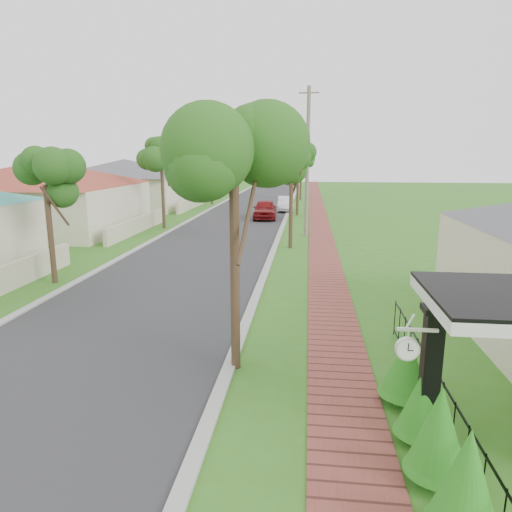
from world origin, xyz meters
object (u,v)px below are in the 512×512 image
at_px(near_tree, 234,168).
at_px(parked_car_white, 286,204).
at_px(utility_pole, 307,162).
at_px(station_clock, 408,347).
at_px(parked_car_red, 265,209).
at_px(porch_post, 429,384).

bearing_deg(near_tree, parked_car_white, 90.73).
relative_size(utility_pole, station_clock, 13.83).
relative_size(parked_car_red, station_clock, 6.86).
distance_m(parked_car_white, utility_pole, 13.53).
bearing_deg(parked_car_white, utility_pole, -82.99).
bearing_deg(station_clock, porch_post, 39.32).
xyz_separation_m(parked_car_white, near_tree, (0.40, -31.32, 4.03)).
xyz_separation_m(porch_post, parked_car_white, (-4.15, 33.82, -0.47)).
bearing_deg(parked_car_white, station_clock, -85.32).
bearing_deg(porch_post, near_tree, 146.31).
xyz_separation_m(parked_car_red, station_clock, (5.06, -28.89, 1.19)).
xyz_separation_m(parked_car_red, utility_pole, (3.30, -7.49, 3.77)).
height_order(parked_car_white, station_clock, station_clock).
xyz_separation_m(near_tree, utility_pole, (1.50, 18.50, -0.15)).
distance_m(near_tree, utility_pole, 18.56).
xyz_separation_m(parked_car_white, station_clock, (3.66, -34.22, 1.30)).
distance_m(utility_pole, station_clock, 21.63).
bearing_deg(station_clock, utility_pole, 94.71).
relative_size(parked_car_white, station_clock, 6.09).
distance_m(parked_car_red, station_clock, 29.35).
bearing_deg(utility_pole, parked_car_red, 113.79).
bearing_deg(utility_pole, near_tree, -94.64).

